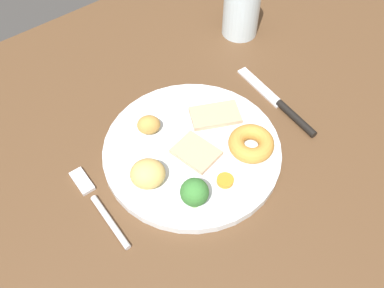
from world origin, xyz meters
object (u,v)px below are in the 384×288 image
meat_slice_main (215,115)px  meat_slice_under (196,152)px  dinner_plate (192,151)px  carrot_coin_front (225,180)px  fork (98,204)px  roast_potato_right (148,174)px  knife (282,106)px  broccoli_floret (194,193)px  yorkshire_pudding (251,144)px  roast_potato_left (149,125)px  water_glass (241,10)px

meat_slice_main → meat_slice_under: size_ratio=1.22×
meat_slice_under → dinner_plate: bearing=82.0°
carrot_coin_front → fork: 18.33cm
fork → meat_slice_main: bearing=-84.3°
roast_potato_right → knife: (26.16, -0.73, -2.96)cm
broccoli_floret → fork: bearing=141.2°
yorkshire_pudding → broccoli_floret: size_ratio=1.43×
roast_potato_left → fork: bearing=-155.4°
meat_slice_under → broccoli_floret: broccoli_floret is taller
roast_potato_left → dinner_plate: bearing=-63.6°
meat_slice_main → meat_slice_under: 7.92cm
roast_potato_left → broccoli_floret: (-2.19, -14.37, 1.18)cm
roast_potato_left → fork: 14.30cm
dinner_plate → fork: size_ratio=1.78×
roast_potato_right → water_glass: water_glass is taller
roast_potato_right → meat_slice_main: bearing=13.5°
knife → water_glass: bearing=-18.0°
yorkshire_pudding → knife: (10.61, 3.72, -2.15)cm
broccoli_floret → knife: size_ratio=0.26×
broccoli_floret → fork: (-10.60, 8.52, -3.76)cm
dinner_plate → meat_slice_main: meat_slice_main is taller
dinner_plate → roast_potato_left: 7.75cm
meat_slice_under → meat_slice_main: bearing=29.6°
dinner_plate → meat_slice_main: (6.71, 2.67, 1.10)cm
meat_slice_main → carrot_coin_front: bearing=-122.6°
meat_slice_main → carrot_coin_front: 12.27cm
meat_slice_main → water_glass: 23.77cm
carrot_coin_front → broccoli_floret: size_ratio=0.51×
roast_potato_left → knife: roast_potato_left is taller
meat_slice_under → knife: meat_slice_under is taller
meat_slice_under → carrot_coin_front: 6.44cm
meat_slice_main → water_glass: size_ratio=0.79×
meat_slice_main → roast_potato_left: size_ratio=2.17×
knife → dinner_plate: bearing=87.3°
roast_potato_left → carrot_coin_front: bearing=-76.6°
roast_potato_right → meat_slice_under: bearing=-1.7°
yorkshire_pudding → knife: size_ratio=0.37×
roast_potato_right → broccoli_floret: broccoli_floret is taller
dinner_plate → water_glass: size_ratio=2.76×
roast_potato_left → water_glass: (28.26, 10.94, 1.95)cm
roast_potato_left → carrot_coin_front: roast_potato_left is taller
meat_slice_main → broccoli_floret: (-12.20, -10.40, 2.35)cm
meat_slice_under → water_glass: (25.14, 18.82, 3.12)cm
meat_slice_under → yorkshire_pudding: size_ratio=0.92×
yorkshire_pudding → roast_potato_left: 15.87cm
meat_slice_main → roast_potato_left: 10.83cm
fork → roast_potato_left: bearing=-64.4°
dinner_plate → knife: 17.70cm
broccoli_floret → knife: bearing=14.6°
meat_slice_main → carrot_coin_front: meat_slice_main is taller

